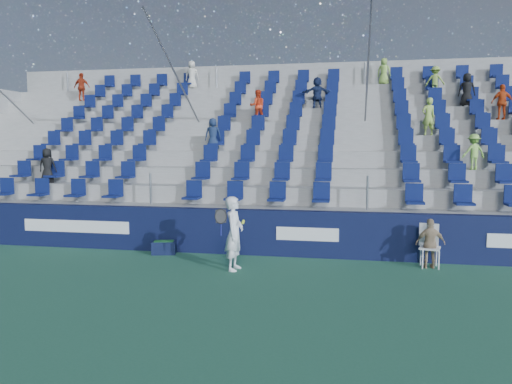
% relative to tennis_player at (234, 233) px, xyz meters
% --- Properties ---
extents(ground, '(70.00, 70.00, 0.00)m').
position_rel_tennis_player_xyz_m(ground, '(0.05, -1.44, -0.86)').
color(ground, '#2A6247').
rests_on(ground, ground).
extents(sponsor_wall, '(24.00, 0.32, 1.20)m').
position_rel_tennis_player_xyz_m(sponsor_wall, '(0.05, 1.71, -0.26)').
color(sponsor_wall, '#0F1538').
rests_on(sponsor_wall, ground).
extents(grandstand, '(24.00, 8.17, 6.63)m').
position_rel_tennis_player_xyz_m(grandstand, '(0.05, 6.80, 1.27)').
color(grandstand, '#A5A5A0').
rests_on(grandstand, ground).
extents(tennis_player, '(0.69, 0.66, 1.72)m').
position_rel_tennis_player_xyz_m(tennis_player, '(0.00, 0.00, 0.00)').
color(tennis_player, white).
rests_on(tennis_player, ground).
extents(line_judge_chair, '(0.54, 0.56, 1.02)m').
position_rel_tennis_player_xyz_m(line_judge_chair, '(4.49, 1.22, -0.28)').
color(line_judge_chair, white).
rests_on(line_judge_chair, ground).
extents(line_judge, '(0.72, 0.38, 1.18)m').
position_rel_tennis_player_xyz_m(line_judge, '(4.49, 1.06, -0.27)').
color(line_judge, tan).
rests_on(line_judge, ground).
extents(ball_bin, '(0.70, 0.55, 0.35)m').
position_rel_tennis_player_xyz_m(ball_bin, '(-2.24, 1.31, -0.67)').
color(ball_bin, black).
rests_on(ball_bin, ground).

